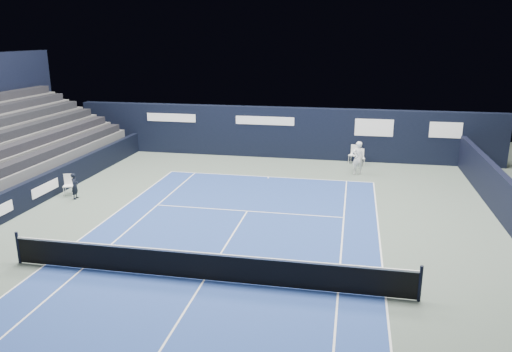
{
  "coord_description": "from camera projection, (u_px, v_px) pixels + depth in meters",
  "views": [
    {
      "loc": [
        4.29,
        -13.42,
        7.36
      ],
      "look_at": [
        0.18,
        7.46,
        1.3
      ],
      "focal_mm": 35.0,
      "sensor_mm": 36.0,
      "label": 1
    }
  ],
  "objects": [
    {
      "name": "folding_chair_back_a",
      "position": [
        355.0,
        151.0,
        29.41
      ],
      "size": [
        0.61,
        0.63,
        1.09
      ],
      "rotation": [
        0.0,
        0.0,
        -0.33
      ],
      "color": "white",
      "rests_on": "ground"
    },
    {
      "name": "folding_chair_back_b",
      "position": [
        361.0,
        156.0,
        28.94
      ],
      "size": [
        0.49,
        0.48,
        0.97
      ],
      "rotation": [
        0.0,
        0.0,
        0.18
      ],
      "color": "white",
      "rests_on": "ground"
    },
    {
      "name": "side_barrier_left",
      "position": [
        42.0,
        188.0,
        22.72
      ],
      "size": [
        0.33,
        22.0,
        1.2
      ],
      "color": "black",
      "rests_on": "ground"
    },
    {
      "name": "line_judge_chair",
      "position": [
        69.0,
        183.0,
        23.61
      ],
      "size": [
        0.56,
        0.55,
        1.0
      ],
      "rotation": [
        0.0,
        0.0,
        0.33
      ],
      "color": "white",
      "rests_on": "ground"
    },
    {
      "name": "back_sponsor_wall",
      "position": [
        282.0,
        132.0,
        30.62
      ],
      "size": [
        26.0,
        0.63,
        3.1
      ],
      "color": "black",
      "rests_on": "ground"
    },
    {
      "name": "court_surface",
      "position": [
        204.0,
        280.0,
        15.48
      ],
      "size": [
        10.97,
        23.77,
        0.01
      ],
      "primitive_type": "cube",
      "color": "navy",
      "rests_on": "ground"
    },
    {
      "name": "tennis_net",
      "position": [
        204.0,
        265.0,
        15.34
      ],
      "size": [
        12.9,
        0.1,
        1.1
      ],
      "color": "black",
      "rests_on": "ground"
    },
    {
      "name": "tennis_player",
      "position": [
        358.0,
        158.0,
        27.01
      ],
      "size": [
        0.78,
        0.94,
        1.83
      ],
      "color": "white",
      "rests_on": "ground"
    },
    {
      "name": "line_judge",
      "position": [
        75.0,
        186.0,
        23.02
      ],
      "size": [
        0.34,
        0.48,
        1.22
      ],
      "primitive_type": "imported",
      "rotation": [
        0.0,
        0.0,
        1.69
      ],
      "color": "black",
      "rests_on": "ground"
    },
    {
      "name": "ground",
      "position": [
        221.0,
        254.0,
        17.37
      ],
      "size": [
        48.0,
        48.0,
        0.0
      ],
      "primitive_type": "plane",
      "color": "#505F56",
      "rests_on": "ground"
    },
    {
      "name": "court_markings",
      "position": [
        204.0,
        280.0,
        15.48
      ],
      "size": [
        11.03,
        23.83,
        0.0
      ],
      "color": "white",
      "rests_on": "court_surface"
    }
  ]
}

